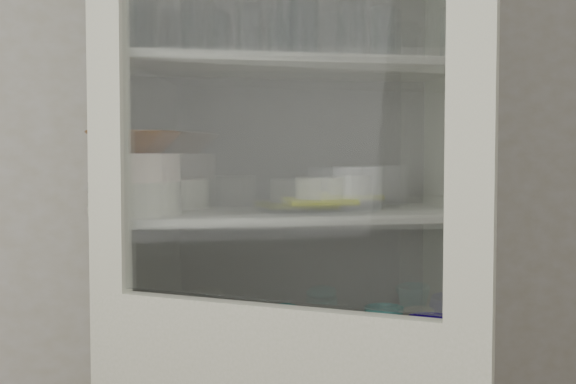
{
  "coord_description": "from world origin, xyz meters",
  "views": [
    {
      "loc": [
        -0.17,
        -0.67,
        1.41
      ],
      "look_at": [
        0.2,
        1.27,
        1.31
      ],
      "focal_mm": 45.0,
      "sensor_mm": 36.0,
      "label": 1
    }
  ],
  "objects_px": {
    "grey_bowl_stack": "(358,188)",
    "measuring_cups": "(222,356)",
    "goblet_3": "(351,39)",
    "goblet_2": "(291,43)",
    "goblet_0": "(135,32)",
    "glass_platter": "(320,207)",
    "pantry_cabinet": "(284,320)",
    "teal_jar": "(284,331)",
    "mug_teal": "(384,324)",
    "white_ramekin": "(320,188)",
    "cream_bowl": "(135,168)",
    "goblet_1": "(217,35)",
    "mug_white": "(395,346)",
    "plate_stack_back": "(176,193)",
    "plate_stack_front": "(135,198)",
    "terracotta_bowl": "(134,142)",
    "mug_blue": "(431,336)",
    "yellow_trivet": "(320,201)",
    "white_canister": "(158,335)"
  },
  "relations": [
    {
      "from": "grey_bowl_stack",
      "to": "measuring_cups",
      "type": "xyz_separation_m",
      "value": [
        -0.39,
        -0.05,
        -0.44
      ]
    },
    {
      "from": "goblet_3",
      "to": "grey_bowl_stack",
      "type": "relative_size",
      "value": 1.34
    },
    {
      "from": "goblet_2",
      "to": "measuring_cups",
      "type": "distance_m",
      "value": 0.9
    },
    {
      "from": "goblet_0",
      "to": "measuring_cups",
      "type": "distance_m",
      "value": 0.91
    },
    {
      "from": "glass_platter",
      "to": "pantry_cabinet",
      "type": "bearing_deg",
      "value": 136.34
    },
    {
      "from": "goblet_2",
      "to": "teal_jar",
      "type": "bearing_deg",
      "value": -110.68
    },
    {
      "from": "goblet_2",
      "to": "mug_teal",
      "type": "height_order",
      "value": "goblet_2"
    },
    {
      "from": "pantry_cabinet",
      "to": "white_ramekin",
      "type": "relative_size",
      "value": 15.49
    },
    {
      "from": "pantry_cabinet",
      "to": "cream_bowl",
      "type": "distance_m",
      "value": 0.62
    },
    {
      "from": "goblet_1",
      "to": "white_ramekin",
      "type": "height_order",
      "value": "goblet_1"
    },
    {
      "from": "mug_white",
      "to": "goblet_2",
      "type": "bearing_deg",
      "value": 116.13
    },
    {
      "from": "white_ramekin",
      "to": "teal_jar",
      "type": "bearing_deg",
      "value": 154.93
    },
    {
      "from": "goblet_2",
      "to": "white_ramekin",
      "type": "xyz_separation_m",
      "value": [
        0.05,
        -0.14,
        -0.41
      ]
    },
    {
      "from": "mug_white",
      "to": "teal_jar",
      "type": "distance_m",
      "value": 0.32
    },
    {
      "from": "goblet_0",
      "to": "plate_stack_back",
      "type": "relative_size",
      "value": 0.95
    },
    {
      "from": "plate_stack_front",
      "to": "cream_bowl",
      "type": "xyz_separation_m",
      "value": [
        0.0,
        0.0,
        0.08
      ]
    },
    {
      "from": "goblet_1",
      "to": "white_ramekin",
      "type": "bearing_deg",
      "value": -26.6
    },
    {
      "from": "goblet_2",
      "to": "goblet_0",
      "type": "bearing_deg",
      "value": -175.89
    },
    {
      "from": "cream_bowl",
      "to": "white_ramekin",
      "type": "height_order",
      "value": "cream_bowl"
    },
    {
      "from": "plate_stack_back",
      "to": "grey_bowl_stack",
      "type": "bearing_deg",
      "value": -16.66
    },
    {
      "from": "white_ramekin",
      "to": "terracotta_bowl",
      "type": "bearing_deg",
      "value": -173.14
    },
    {
      "from": "mug_blue",
      "to": "mug_white",
      "type": "bearing_deg",
      "value": -171.2
    },
    {
      "from": "grey_bowl_stack",
      "to": "plate_stack_back",
      "type": "bearing_deg",
      "value": 163.34
    },
    {
      "from": "plate_stack_front",
      "to": "glass_platter",
      "type": "xyz_separation_m",
      "value": [
        0.5,
        0.06,
        -0.03
      ]
    },
    {
      "from": "plate_stack_back",
      "to": "white_ramekin",
      "type": "xyz_separation_m",
      "value": [
        0.38,
        -0.15,
        0.02
      ]
    },
    {
      "from": "pantry_cabinet",
      "to": "yellow_trivet",
      "type": "height_order",
      "value": "pantry_cabinet"
    },
    {
      "from": "goblet_0",
      "to": "yellow_trivet",
      "type": "bearing_deg",
      "value": -12.64
    },
    {
      "from": "yellow_trivet",
      "to": "white_canister",
      "type": "height_order",
      "value": "yellow_trivet"
    },
    {
      "from": "plate_stack_back",
      "to": "yellow_trivet",
      "type": "relative_size",
      "value": 1.02
    },
    {
      "from": "pantry_cabinet",
      "to": "plate_stack_front",
      "type": "height_order",
      "value": "pantry_cabinet"
    },
    {
      "from": "goblet_3",
      "to": "mug_white",
      "type": "bearing_deg",
      "value": -78.53
    },
    {
      "from": "mug_white",
      "to": "mug_blue",
      "type": "bearing_deg",
      "value": 7.67
    },
    {
      "from": "glass_platter",
      "to": "plate_stack_front",
      "type": "bearing_deg",
      "value": -173.14
    },
    {
      "from": "plate_stack_front",
      "to": "yellow_trivet",
      "type": "relative_size",
      "value": 1.28
    },
    {
      "from": "goblet_0",
      "to": "mug_blue",
      "type": "bearing_deg",
      "value": -13.27
    },
    {
      "from": "mug_white",
      "to": "pantry_cabinet",
      "type": "bearing_deg",
      "value": 127.27
    },
    {
      "from": "pantry_cabinet",
      "to": "yellow_trivet",
      "type": "relative_size",
      "value": 11.59
    },
    {
      "from": "goblet_0",
      "to": "teal_jar",
      "type": "bearing_deg",
      "value": -9.62
    },
    {
      "from": "goblet_3",
      "to": "mug_white",
      "type": "distance_m",
      "value": 0.89
    },
    {
      "from": "glass_platter",
      "to": "yellow_trivet",
      "type": "distance_m",
      "value": 0.02
    },
    {
      "from": "pantry_cabinet",
      "to": "glass_platter",
      "type": "height_order",
      "value": "pantry_cabinet"
    },
    {
      "from": "plate_stack_back",
      "to": "goblet_0",
      "type": "bearing_deg",
      "value": -158.85
    },
    {
      "from": "cream_bowl",
      "to": "measuring_cups",
      "type": "xyz_separation_m",
      "value": [
        0.22,
        0.01,
        -0.5
      ]
    },
    {
      "from": "goblet_1",
      "to": "plate_stack_back",
      "type": "distance_m",
      "value": 0.46
    },
    {
      "from": "goblet_0",
      "to": "goblet_1",
      "type": "distance_m",
      "value": 0.23
    },
    {
      "from": "goblet_3",
      "to": "white_canister",
      "type": "xyz_separation_m",
      "value": [
        -0.57,
        -0.12,
        -0.82
      ]
    },
    {
      "from": "goblet_0",
      "to": "terracotta_bowl",
      "type": "relative_size",
      "value": 0.76
    },
    {
      "from": "plate_stack_front",
      "to": "cream_bowl",
      "type": "relative_size",
      "value": 1.01
    },
    {
      "from": "pantry_cabinet",
      "to": "plate_stack_front",
      "type": "distance_m",
      "value": 0.57
    },
    {
      "from": "white_ramekin",
      "to": "goblet_2",
      "type": "bearing_deg",
      "value": 110.45
    }
  ]
}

